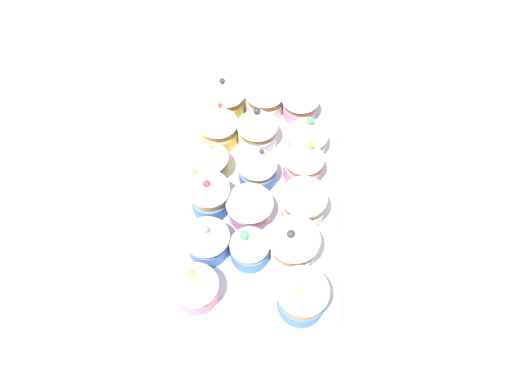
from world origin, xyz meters
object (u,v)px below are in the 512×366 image
Objects in this scene: cupcake_7 at (257,125)px; cupcake_11 at (300,99)px; cupcake_9 at (249,202)px; cupcake_15 at (294,243)px; cupcake_6 at (264,94)px; cupcake_16 at (302,295)px; cupcake_0 at (227,95)px; cupcake_2 at (209,159)px; cupcake_5 at (195,284)px; cupcake_10 at (246,244)px; baking_tray at (256,196)px; cupcake_1 at (218,123)px; cupcake_8 at (257,165)px; cupcake_12 at (307,134)px; cupcake_3 at (209,194)px; cupcake_13 at (304,161)px; cupcake_4 at (207,238)px; cupcake_14 at (304,202)px.

cupcake_11 is (-6.04, 6.25, -0.37)cm from cupcake_7.
cupcake_9 is 8.35cm from cupcake_15.
cupcake_6 reaches higher than cupcake_15.
cupcake_7 reaches higher than cupcake_16.
cupcake_2 is (12.34, -1.17, -0.18)cm from cupcake_0.
cupcake_10 is at bearing 136.26° from cupcake_5.
cupcake_5 is (19.11, 0.82, 0.12)cm from cupcake_2.
baking_tray is 16.80cm from cupcake_6.
cupcake_5 is at bearing 0.66° from cupcake_1.
cupcake_8 is at bearing 84.66° from cupcake_2.
cupcake_1 is 13.63cm from cupcake_11.
cupcake_2 is at bearing -5.44° from cupcake_0.
cupcake_10 is at bearing -2.04° from cupcake_8.
cupcake_1 is 1.15× the size of cupcake_6.
cupcake_0 and cupcake_10 have the same top height.
cupcake_15 is (9.11, 5.66, 4.00)cm from baking_tray.
cupcake_5 is 13.52cm from cupcake_9.
cupcake_12 is at bearing 152.06° from cupcake_5.
cupcake_12 reaches higher than baking_tray.
cupcake_9 is at bearing 81.00° from cupcake_3.
cupcake_0 is 17.06cm from cupcake_13.
cupcake_4 reaches higher than cupcake_9.
cupcake_4 is 26.25cm from cupcake_6.
cupcake_14 is (5.60, 6.74, -0.11)cm from cupcake_8.
cupcake_9 is 7.34cm from cupcake_14.
cupcake_15 is (6.41, 11.84, -0.09)cm from cupcake_3.
cupcake_2 is at bearing -45.77° from cupcake_11.
cupcake_7 is (-6.34, 6.47, 0.49)cm from cupcake_2.
cupcake_1 is 29.01cm from cupcake_16.
cupcake_2 is 1.01× the size of cupcake_16.
baking_tray is 17.58cm from cupcake_5.
cupcake_1 is at bearing -63.51° from cupcake_11.
cupcake_13 is 1.09× the size of cupcake_15.
cupcake_2 is at bearing -87.22° from cupcake_13.
cupcake_0 is 1.09× the size of cupcake_9.
cupcake_13 reaches higher than cupcake_14.
cupcake_13 is (-7.50, 7.13, 0.04)cm from cupcake_9.
baking_tray is 17.22cm from cupcake_0.
cupcake_0 is at bearing 179.36° from cupcake_5.
cupcake_6 is at bearing 174.92° from cupcake_7.
cupcake_16 is (19.36, 14.02, 0.06)cm from cupcake_2.
cupcake_11 is at bearing -179.97° from cupcake_15.
cupcake_3 is at bearing 179.69° from cupcake_5.
cupcake_3 is (18.29, -0.28, -0.23)cm from cupcake_0.
cupcake_0 is (-15.59, -5.90, 4.33)cm from baking_tray.
cupcake_1 reaches higher than cupcake_11.
cupcake_6 reaches higher than cupcake_11.
cupcake_2 is at bearing -4.82° from cupcake_1.
cupcake_10 is 20.06cm from cupcake_12.
cupcake_2 is at bearing -95.34° from cupcake_8.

